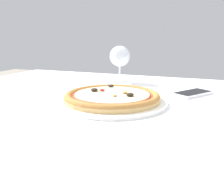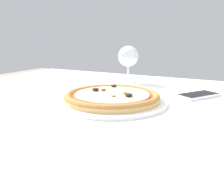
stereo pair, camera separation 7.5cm
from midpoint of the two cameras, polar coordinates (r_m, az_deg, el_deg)
dining_table at (r=0.80m, az=0.39°, el=-7.11°), size 1.47×1.03×0.74m
pizza_plate at (r=0.75m, az=-2.85°, el=-1.02°), size 0.33×0.33×0.04m
wine_glass_far_right at (r=1.09m, az=-0.20°, el=8.35°), size 0.09×0.09×0.16m
cell_phone at (r=0.89m, az=15.69°, el=0.02°), size 0.14×0.16×0.01m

